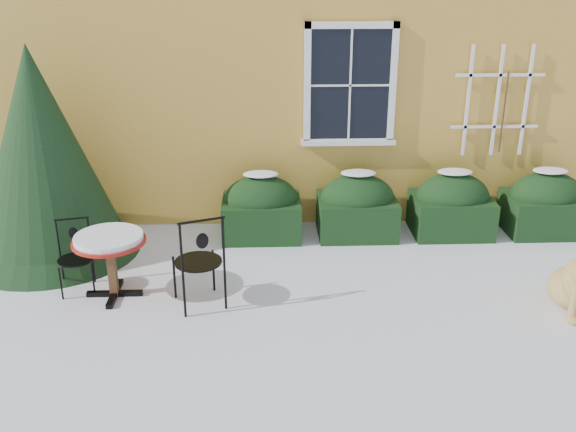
{
  "coord_description": "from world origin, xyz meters",
  "views": [
    {
      "loc": [
        -0.25,
        -5.54,
        3.51
      ],
      "look_at": [
        0.0,
        1.0,
        0.9
      ],
      "focal_mm": 40.0,
      "sensor_mm": 36.0,
      "label": 1
    }
  ],
  "objects_px": {
    "bistro_table": "(109,246)",
    "patio_chair_far": "(75,256)",
    "patio_chair_near": "(199,260)",
    "evergreen_shrub": "(44,174)"
  },
  "relations": [
    {
      "from": "bistro_table",
      "to": "patio_chair_far",
      "type": "height_order",
      "value": "patio_chair_far"
    },
    {
      "from": "bistro_table",
      "to": "patio_chair_far",
      "type": "distance_m",
      "value": 0.52
    },
    {
      "from": "patio_chair_near",
      "to": "bistro_table",
      "type": "bearing_deg",
      "value": -34.19
    },
    {
      "from": "bistro_table",
      "to": "patio_chair_far",
      "type": "bearing_deg",
      "value": 157.61
    },
    {
      "from": "patio_chair_near",
      "to": "patio_chair_far",
      "type": "relative_size",
      "value": 1.31
    },
    {
      "from": "bistro_table",
      "to": "patio_chair_near",
      "type": "distance_m",
      "value": 1.03
    },
    {
      "from": "evergreen_shrub",
      "to": "patio_chair_near",
      "type": "xyz_separation_m",
      "value": [
        2.02,
        -1.46,
        -0.52
      ]
    },
    {
      "from": "evergreen_shrub",
      "to": "bistro_table",
      "type": "relative_size",
      "value": 3.29
    },
    {
      "from": "patio_chair_far",
      "to": "bistro_table",
      "type": "bearing_deg",
      "value": -35.6
    },
    {
      "from": "evergreen_shrub",
      "to": "patio_chair_far",
      "type": "bearing_deg",
      "value": -60.61
    }
  ]
}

